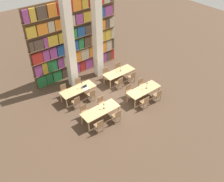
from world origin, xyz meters
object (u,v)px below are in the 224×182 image
at_px(reading_table_0, 100,111).
at_px(desk_lamp_2, 82,84).
at_px(reading_table_2, 78,90).
at_px(laptop, 85,88).
at_px(chair_1, 85,111).
at_px(chair_6, 158,95).
at_px(desk_lamp_1, 147,84).
at_px(desk_lamp_3, 121,67).
at_px(reading_table_1, 144,90).
at_px(chair_11, 79,84).
at_px(chair_8, 76,102).
at_px(reading_table_3, 119,73).
at_px(chair_2, 117,116).
at_px(chair_0, 99,125).
at_px(chair_15, 119,68).
at_px(chair_7, 142,84).
at_px(chair_13, 106,73).
at_px(chair_10, 92,95).
at_px(pillar_center, 97,36).
at_px(chair_5, 129,91).
at_px(desk_lamp_0, 104,105).
at_px(chair_9, 64,90).
at_px(chair_12, 119,83).
at_px(pillar_left, 70,45).
at_px(chair_4, 145,102).
at_px(chair_14, 132,77).
at_px(chair_3, 102,103).

bearing_deg(reading_table_0, desk_lamp_2, 82.57).
xyz_separation_m(reading_table_2, laptop, (0.40, -0.24, 0.11)).
relative_size(chair_1, chair_6, 1.00).
height_order(desk_lamp_1, desk_lamp_3, desk_lamp_3).
xyz_separation_m(reading_table_1, chair_11, (-2.72, 3.30, -0.18)).
distance_m(chair_8, reading_table_3, 3.95).
distance_m(chair_1, chair_11, 2.74).
relative_size(chair_2, desk_lamp_2, 1.98).
bearing_deg(reading_table_0, reading_table_2, 89.09).
relative_size(chair_0, desk_lamp_3, 1.91).
height_order(reading_table_2, chair_15, chair_15).
relative_size(chair_7, chair_11, 1.00).
bearing_deg(chair_13, chair_10, 31.77).
relative_size(chair_1, reading_table_3, 0.39).
bearing_deg(pillar_center, reading_table_3, -69.07).
bearing_deg(chair_1, chair_10, -139.05).
distance_m(pillar_center, chair_1, 5.31).
distance_m(chair_5, laptop, 2.82).
height_order(desk_lamp_0, desk_lamp_2, desk_lamp_2).
distance_m(reading_table_0, laptop, 2.27).
distance_m(reading_table_0, reading_table_1, 3.30).
bearing_deg(reading_table_1, desk_lamp_3, 85.57).
height_order(chair_9, chair_12, same).
bearing_deg(pillar_left, desk_lamp_3, -28.52).
relative_size(chair_4, chair_5, 1.00).
bearing_deg(chair_13, chair_1, 35.25).
xyz_separation_m(chair_0, desk_lamp_3, (4.10, 3.13, 0.57)).
relative_size(reading_table_1, laptop, 7.08).
bearing_deg(chair_8, chair_11, 51.75).
xyz_separation_m(chair_2, chair_12, (2.15, 2.39, 0.00)).
distance_m(chair_0, chair_5, 3.58).
bearing_deg(desk_lamp_0, reading_table_3, 37.75).
bearing_deg(reading_table_3, chair_11, 163.96).
height_order(chair_1, chair_8, same).
relative_size(chair_0, desk_lamp_0, 2.30).
height_order(chair_9, desk_lamp_3, desk_lamp_3).
bearing_deg(chair_14, laptop, 170.85).
xyz_separation_m(pillar_left, chair_12, (2.17, -2.31, -2.51)).
bearing_deg(pillar_center, chair_11, -159.63).
height_order(desk_lamp_0, chair_15, desk_lamp_0).
xyz_separation_m(reading_table_0, chair_12, (2.77, 1.67, -0.18)).
bearing_deg(chair_3, reading_table_1, 162.61).
bearing_deg(reading_table_2, reading_table_3, -1.35).
bearing_deg(chair_12, desk_lamp_0, -146.30).
xyz_separation_m(laptop, chair_12, (2.32, -0.56, -0.30)).
relative_size(chair_4, chair_12, 1.00).
relative_size(pillar_center, chair_8, 6.74).
relative_size(chair_1, desk_lamp_1, 1.91).
relative_size(chair_1, reading_table_1, 0.39).
xyz_separation_m(chair_2, chair_8, (-1.17, 2.47, 0.00)).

